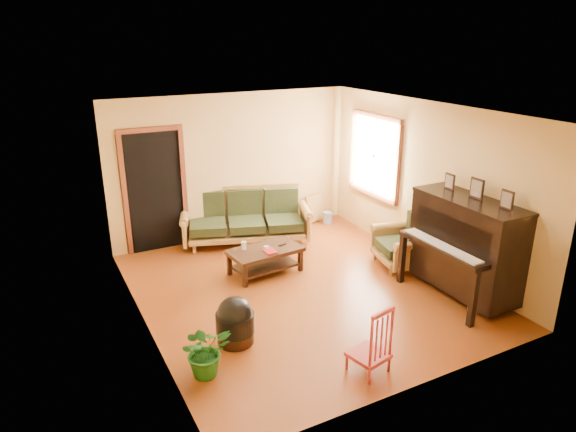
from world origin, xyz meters
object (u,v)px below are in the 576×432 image
armchair (402,240)px  footstool (235,326)px  piano (466,248)px  red_chair (369,339)px  ceramic_crock (328,218)px  coffee_table (265,261)px  sofa (246,217)px  potted_plant (206,350)px

armchair → footstool: size_ratio=1.88×
piano → red_chair: size_ratio=1.99×
footstool → ceramic_crock: (3.19, 3.00, -0.11)m
armchair → ceramic_crock: armchair is taller
coffee_table → footstool: (-1.14, -1.56, 0.02)m
red_chair → sofa: bearing=73.6°
potted_plant → red_chair: bearing=-25.6°
coffee_table → ceramic_crock: 2.50m
armchair → footstool: armchair is taller
footstool → potted_plant: (-0.52, -0.44, 0.08)m
sofa → potted_plant: (-1.90, -3.29, -0.17)m
coffee_table → footstool: 1.94m
sofa → red_chair: size_ratio=2.71×
piano → potted_plant: 3.89m
sofa → coffee_table: 1.34m
sofa → coffee_table: bearing=-81.4°
footstool → coffee_table: bearing=53.8°
sofa → armchair: (1.81, -2.06, -0.03)m
red_chair → ceramic_crock: 4.71m
piano → footstool: piano is taller
red_chair → ceramic_crock: red_chair is taller
red_chair → potted_plant: size_ratio=1.34×
ceramic_crock → potted_plant: size_ratio=0.39×
armchair → red_chair: armchair is taller
footstool → potted_plant: 0.68m
coffee_table → potted_plant: (-1.66, -2.00, 0.10)m
piano → coffee_table: bearing=139.2°
footstool → ceramic_crock: bearing=43.3°
sofa → armchair: 2.74m
sofa → piano: bearing=-39.6°
sofa → armchair: size_ratio=2.52×
armchair → piano: 1.22m
coffee_table → piano: piano is taller
coffee_table → footstool: footstool is taller
footstool → piano: bearing=-6.5°
sofa → red_chair: sofa is taller
red_chair → ceramic_crock: (2.09, 4.21, -0.29)m
sofa → piano: 3.79m
coffee_table → footstool: size_ratio=2.39×
ceramic_crock → armchair: bearing=-89.9°
ceramic_crock → footstool: bearing=-136.7°
coffee_table → potted_plant: 2.60m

